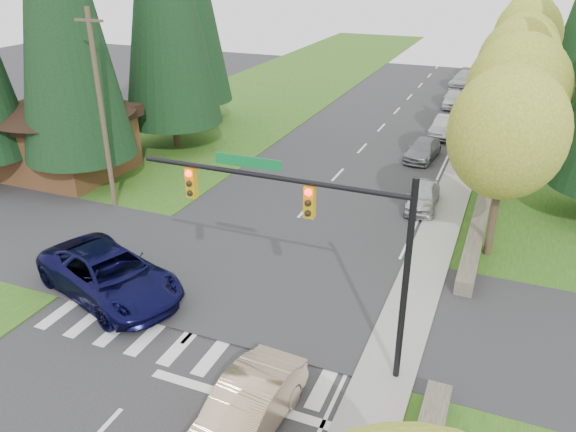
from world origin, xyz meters
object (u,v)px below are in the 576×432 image
Objects in this scene: parked_car_a at (423,196)px; parked_car_e at (465,79)px; parked_car_d at (453,99)px; parked_car_c at (445,127)px; parked_car_b at (423,150)px; suv_navy at (110,275)px; sedan_champagne at (245,411)px.

parked_car_e reaches higher than parked_car_a.
parked_car_c is at bearing -89.79° from parked_car_d.
parked_car_a reaches higher than parked_car_b.
parked_car_e is (0.00, 23.34, 0.17)m from parked_car_b.
parked_car_b is at bearing -83.06° from parked_car_e.
parked_car_e is (-1.40, 31.27, 0.12)m from parked_car_a.
parked_car_d is 0.76× the size of parked_car_e.
sedan_champagne is at bearing -98.77° from suv_navy.
parked_car_e is at bearing 86.27° from parked_car_d.
parked_car_c is (8.98, 26.60, -0.21)m from suv_navy.
parked_car_b is 14.76m from parked_car_d.
parked_car_d is (0.00, 14.76, 0.09)m from parked_car_b.
sedan_champagne is 1.24× the size of parked_car_a.
parked_car_c is 9.14m from parked_car_d.
parked_car_a is 8.05m from parked_car_b.
sedan_champagne is 17.42m from parked_car_a.
parked_car_b is at bearing -93.73° from parked_car_d.
parked_car_d is 8.58m from parked_car_e.
parked_car_a is at bearing -80.50° from parked_car_e.
parked_car_a is (1.80, 17.32, -0.13)m from sedan_champagne.
parked_car_b is 0.78× the size of parked_car_e.
parked_car_a is 13.60m from parked_car_c.
suv_navy is at bearing 155.17° from sedan_champagne.
parked_car_a is at bearing -17.26° from suv_navy.
parked_car_b is at bearing -90.70° from parked_car_c.
suv_navy reaches higher than parked_car_a.
suv_navy is 16.28m from parked_car_a.
parked_car_a is 22.73m from parked_car_d.
suv_navy reaches higher than sedan_champagne.
parked_car_c is 0.80× the size of parked_car_e.
sedan_champagne is at bearing -99.31° from parked_car_a.
sedan_champagne is 9.05m from suv_navy.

